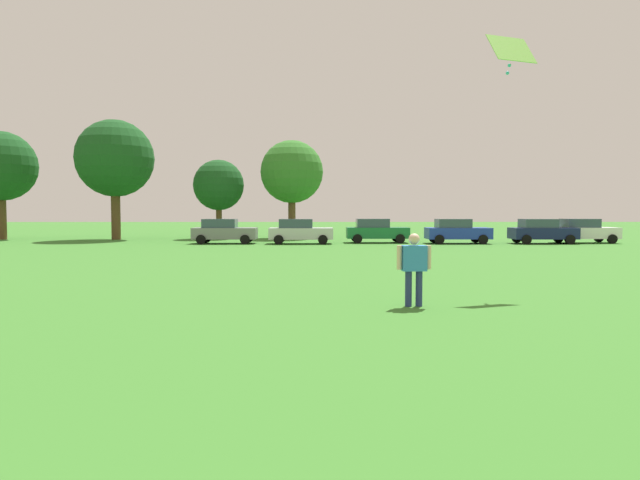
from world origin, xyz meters
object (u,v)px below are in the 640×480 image
at_px(parked_car_gray_0, 224,231).
at_px(tree_right, 219,185).
at_px(parked_car_green_2, 376,231).
at_px(tree_left, 115,159).
at_px(kite, 511,50).
at_px(parked_car_silver_1, 300,231).
at_px(tree_far_left, 1,166).
at_px(parked_car_white_5, 583,231).
at_px(parked_car_navy_4, 542,231).
at_px(tree_far_right, 292,172).
at_px(parked_car_blue_3, 457,231).
at_px(adult_bystander, 414,263).

distance_m(parked_car_gray_0, tree_right, 8.00).
distance_m(parked_car_green_2, tree_left, 20.99).
xyz_separation_m(kite, parked_car_silver_1, (-6.67, 21.47, -6.03)).
xyz_separation_m(parked_car_green_2, tree_far_left, (-28.67, 4.90, 4.82)).
height_order(parked_car_green_2, parked_car_white_5, same).
relative_size(kite, parked_car_white_5, 0.35).
xyz_separation_m(parked_car_navy_4, tree_far_right, (-17.33, 7.91, 4.52)).
distance_m(kite, tree_far_right, 30.43).
bearing_deg(parked_car_blue_3, parked_car_gray_0, 179.73).
xyz_separation_m(parked_car_silver_1, tree_far_right, (-0.85, 7.97, 4.52)).
relative_size(parked_car_gray_0, parked_car_blue_3, 1.00).
xyz_separation_m(adult_bystander, parked_car_blue_3, (7.41, 25.03, -0.16)).
bearing_deg(tree_left, parked_car_blue_3, -12.49).
relative_size(tree_far_left, tree_left, 0.91).
distance_m(adult_bystander, tree_left, 35.76).
height_order(kite, parked_car_white_5, kite).
distance_m(parked_car_navy_4, tree_far_left, 40.59).
bearing_deg(parked_car_white_5, parked_car_blue_3, -176.55).
bearing_deg(parked_car_green_2, tree_left, 166.74).
bearing_deg(kite, parked_car_green_2, 93.46).
bearing_deg(tree_left, parked_car_navy_4, -10.51).
bearing_deg(parked_car_silver_1, tree_far_left, 165.49).
bearing_deg(parked_car_white_5, tree_left, 171.61).
distance_m(adult_bystander, tree_far_left, 41.05).
relative_size(parked_car_silver_1, tree_far_left, 0.51).
bearing_deg(tree_far_left, tree_right, 4.57).
bearing_deg(parked_car_navy_4, parked_car_green_2, 174.46).
height_order(parked_car_silver_1, parked_car_green_2, same).
xyz_separation_m(parked_car_silver_1, parked_car_green_2, (5.31, 1.15, 0.00)).
xyz_separation_m(parked_car_gray_0, tree_left, (-9.25, 5.49, 5.39)).
height_order(kite, parked_car_navy_4, kite).
height_order(kite, parked_car_gray_0, kite).
height_order(kite, parked_car_blue_3, kite).
height_order(adult_bystander, kite, kite).
relative_size(parked_car_green_2, parked_car_navy_4, 1.00).
bearing_deg(tree_left, tree_far_left, 178.40).
bearing_deg(tree_far_right, parked_car_blue_3, -33.81).
bearing_deg(adult_bystander, tree_far_right, -86.52).
bearing_deg(tree_far_right, kite, -75.67).
xyz_separation_m(adult_bystander, parked_car_white_5, (16.37, 25.57, -0.16)).
xyz_separation_m(parked_car_silver_1, tree_right, (-6.71, 7.38, 3.42)).
relative_size(parked_car_gray_0, tree_far_right, 0.54).
relative_size(adult_bystander, parked_car_blue_3, 0.40).
bearing_deg(parked_car_green_2, parked_car_silver_1, -167.79).
bearing_deg(tree_right, tree_far_left, -175.43).
distance_m(parked_car_navy_4, tree_left, 31.91).
bearing_deg(parked_car_silver_1, tree_right, 132.26).
bearing_deg(parked_car_gray_0, adult_bystander, -71.29).
relative_size(parked_car_blue_3, tree_far_left, 0.51).
bearing_deg(tree_right, parked_car_white_5, -14.06).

